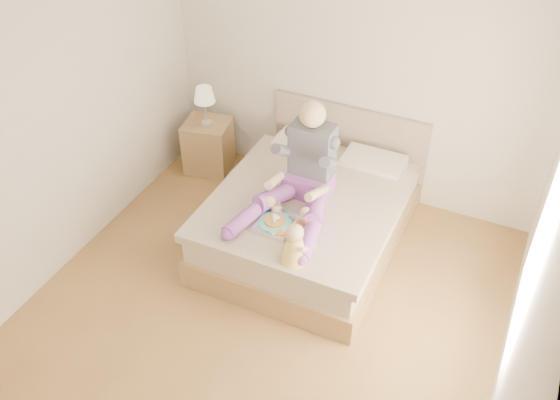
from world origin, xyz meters
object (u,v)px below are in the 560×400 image
at_px(bed, 312,213).
at_px(baby, 295,246).
at_px(nightstand, 208,146).
at_px(adult, 303,175).
at_px(tray, 285,224).

height_order(bed, baby, bed).
height_order(nightstand, baby, baby).
height_order(nightstand, adult, adult).
distance_m(nightstand, adult, 1.82).
bearing_deg(baby, adult, 126.00).
bearing_deg(adult, bed, 82.25).
height_order(adult, baby, adult).
relative_size(nightstand, tray, 1.21).
bearing_deg(tray, nightstand, 142.54).
xyz_separation_m(bed, nightstand, (-1.55, 0.62, -0.01)).
height_order(adult, tray, adult).
bearing_deg(nightstand, bed, -32.41).
distance_m(adult, tray, 0.49).
bearing_deg(bed, adult, -98.68).
xyz_separation_m(adult, tray, (0.02, -0.41, -0.26)).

